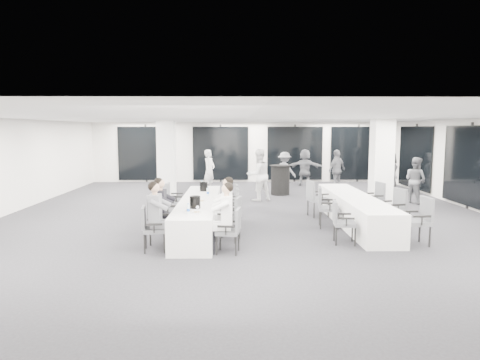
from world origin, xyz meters
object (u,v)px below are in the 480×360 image
object	(u,v)px
chair_main_left_near	(151,226)
chair_side_right_near	(420,218)
chair_main_right_second	(232,216)
chair_side_left_near	(341,219)
chair_main_right_mid	(232,210)
chair_side_right_far	(375,197)
chair_main_left_mid	(163,208)
standing_guest_h	(416,177)
chair_side_right_mid	(395,206)
standing_guest_a	(209,168)
ice_bucket_near	(195,202)
standing_guest_d	(337,167)
chair_main_right_fourth	(232,204)
standing_guest_f	(305,165)
standing_guest_b	(259,172)
chair_main_right_far	(232,198)
chair_main_left_far	(174,198)
banquet_table_main	(199,214)
chair_side_left_far	(315,196)
ice_bucket_far	(204,187)
banquet_table_side	(354,210)
standing_guest_c	(285,168)
standing_guest_g	(170,169)
chair_main_left_second	(156,216)
chair_side_left_mid	(326,205)
chair_main_left_fourth	(169,201)
cocktail_table	(280,180)

from	to	relation	value
chair_main_left_near	chair_side_right_near	bearing A→B (deg)	86.20
chair_main_right_second	chair_side_left_near	world-z (taller)	chair_main_right_second
chair_main_right_mid	chair_side_right_far	world-z (taller)	chair_side_right_far
chair_main_left_mid	standing_guest_h	size ratio (longest dim) A/B	0.58
chair_side_right_near	chair_side_right_mid	xyz separation A→B (m)	(-0.00, 1.43, -0.01)
chair_main_right_mid	standing_guest_a	xyz separation A→B (m)	(-0.94, 6.93, 0.42)
standing_guest_h	ice_bucket_near	distance (m)	8.53
ice_bucket_near	chair_main_right_mid	bearing A→B (deg)	49.55
standing_guest_d	chair_main_right_fourth	bearing A→B (deg)	16.82
chair_main_left_mid	chair_side_right_mid	world-z (taller)	chair_main_left_mid
chair_side_right_near	standing_guest_d	distance (m)	8.31
standing_guest_f	standing_guest_b	bearing A→B (deg)	76.82
chair_main_right_far	standing_guest_f	bearing A→B (deg)	-34.77
chair_main_left_near	standing_guest_d	xyz separation A→B (m)	(5.92, 8.70, 0.41)
standing_guest_f	chair_main_right_mid	bearing A→B (deg)	86.26
chair_main_left_far	chair_side_right_near	size ratio (longest dim) A/B	0.93
standing_guest_b	chair_main_right_far	bearing A→B (deg)	43.45
banquet_table_main	chair_main_right_far	xyz separation A→B (m)	(0.83, 1.70, 0.14)
standing_guest_b	standing_guest_f	size ratio (longest dim) A/B	1.11
chair_main_left_mid	chair_main_right_far	xyz separation A→B (m)	(1.67, 1.98, -0.07)
chair_side_right_mid	standing_guest_d	distance (m)	6.89
chair_side_left_near	chair_side_left_far	bearing A→B (deg)	-172.94
chair_main_left_far	chair_side_right_mid	world-z (taller)	chair_side_right_mid
chair_main_left_far	standing_guest_d	distance (m)	7.93
standing_guest_h	ice_bucket_far	xyz separation A→B (m)	(-6.99, -2.26, -0.00)
chair_main_right_mid	chair_side_left_far	world-z (taller)	chair_side_left_far
standing_guest_a	ice_bucket_far	world-z (taller)	standing_guest_a
standing_guest_d	banquet_table_main	bearing A→B (deg)	13.88
chair_side_left_far	standing_guest_a	bearing A→B (deg)	-160.96
chair_side_right_near	ice_bucket_near	xyz separation A→B (m)	(-4.86, 0.35, 0.29)
standing_guest_b	standing_guest_f	bearing A→B (deg)	-146.98
chair_main_right_mid	chair_side_right_far	xyz separation A→B (m)	(4.04, 1.59, 0.04)
banquet_table_side	chair_main_right_fourth	size ratio (longest dim) A/B	5.27
standing_guest_b	ice_bucket_far	distance (m)	3.30
standing_guest_h	ice_bucket_far	distance (m)	7.34
banquet_table_side	standing_guest_a	distance (m)	7.50
banquet_table_side	chair_main_right_fourth	xyz separation A→B (m)	(-3.21, 0.02, 0.17)
chair_side_left_near	ice_bucket_near	bearing A→B (deg)	-87.20
ice_bucket_near	standing_guest_c	bearing A→B (deg)	70.61
chair_main_right_mid	standing_guest_g	bearing A→B (deg)	20.21
chair_main_right_fourth	standing_guest_c	xyz separation A→B (m)	(2.19, 6.86, 0.33)
chair_main_left_second	chair_side_left_mid	distance (m)	4.28
chair_main_left_second	standing_guest_g	world-z (taller)	standing_guest_g
chair_side_right_near	standing_guest_f	world-z (taller)	standing_guest_f
chair_main_left_fourth	chair_main_right_far	distance (m)	1.97
cocktail_table	standing_guest_h	distance (m)	4.77
standing_guest_f	chair_side_right_mid	bearing A→B (deg)	112.95
chair_main_right_second	standing_guest_c	xyz separation A→B (m)	(2.19, 8.50, 0.30)
chair_main_left_second	chair_side_right_near	xyz separation A→B (m)	(5.72, -0.25, 0.00)
banquet_table_main	chair_main_right_far	distance (m)	1.89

